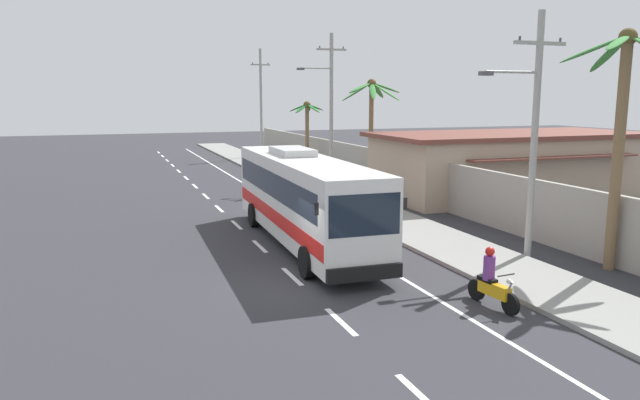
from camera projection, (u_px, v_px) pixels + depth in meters
name	position (u px, v px, depth m)	size (l,w,h in m)	color
ground_plane	(300.00, 284.00, 18.48)	(160.00, 160.00, 0.00)	#303035
sidewalk_kerb	(367.00, 210.00, 30.02)	(3.20, 90.00, 0.14)	gray
lane_markings	(254.00, 203.00, 32.51)	(3.38, 71.00, 0.01)	white
boundary_wall	(399.00, 174.00, 34.80)	(0.24, 60.00, 2.45)	#9E998E
coach_bus_foreground	(303.00, 196.00, 23.21)	(3.11, 12.59, 3.63)	white
motorcycle_beside_bus	(492.00, 283.00, 16.39)	(0.56, 1.96, 1.66)	black
motorcycle_trailing	(288.00, 189.00, 33.31)	(0.56, 1.96, 1.53)	black
pedestrian_near_kerb	(345.00, 180.00, 33.67)	(0.36, 0.36, 1.77)	#75388E
pedestrian_midwalk	(359.00, 190.00, 30.39)	(0.36, 0.36, 1.67)	navy
utility_pole_nearest	(533.00, 129.00, 20.73)	(3.37, 0.24, 8.55)	#9E9E99
utility_pole_mid	(330.00, 106.00, 38.10)	(3.25, 0.24, 9.57)	#9E9E99
utility_pole_far	(261.00, 102.00, 55.76)	(1.83, 0.24, 10.00)	#9E9E99
palm_nearest	(621.00, 113.00, 19.21)	(3.94, 3.77, 7.81)	brown
palm_second	(307.00, 121.00, 46.27)	(2.77, 2.71, 5.32)	brown
palm_third	(371.00, 107.00, 36.46)	(3.95, 3.80, 6.73)	brown
roadside_building	(509.00, 164.00, 34.75)	(15.74, 7.75, 3.64)	tan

